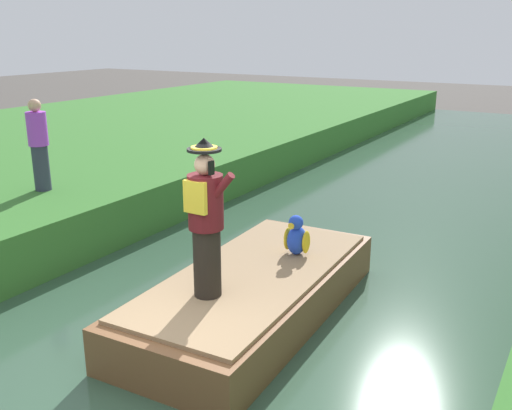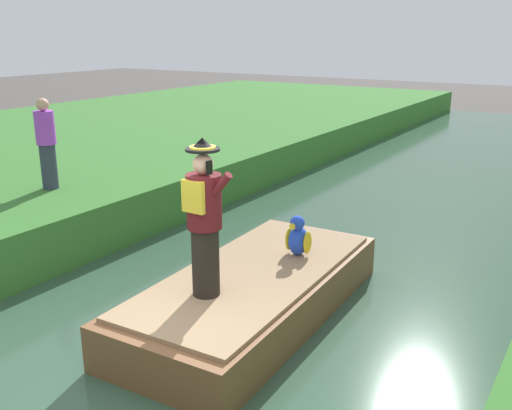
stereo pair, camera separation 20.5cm
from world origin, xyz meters
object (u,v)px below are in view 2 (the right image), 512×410
Objects in this scene: person_pirate at (204,219)px; person_bystander at (47,143)px; parrot_plush at (298,238)px; boat at (253,293)px.

person_bystander is at bearing 164.30° from person_pirate.
parrot_plush is 0.36× the size of person_bystander.
person_pirate is at bearing -96.69° from boat.
parrot_plush is (0.21, 0.81, 0.55)m from boat.
person_bystander is at bearing -178.91° from parrot_plush.
person_pirate is 3.25× the size of parrot_plush.
boat is 1.51m from person_pirate.
person_bystander reaches higher than boat.
parrot_plush is (0.31, 1.67, -0.68)m from person_pirate.
parrot_plush is at bearing 82.49° from person_pirate.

